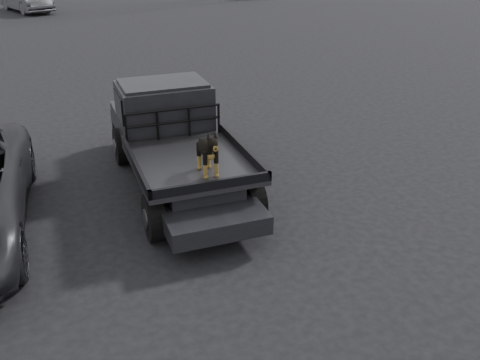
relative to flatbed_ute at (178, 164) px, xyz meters
name	(u,v)px	position (x,y,z in m)	size (l,w,h in m)	color
ground	(200,246)	(-0.23, -2.17, -0.46)	(120.00, 120.00, 0.00)	black
flatbed_ute	(178,164)	(0.00, 0.00, 0.00)	(2.00, 5.40, 0.92)	black
ute_cab	(164,104)	(0.00, 0.95, 0.90)	(1.72, 1.30, 0.88)	black
headache_rack	(174,124)	(0.00, 0.20, 0.74)	(1.80, 0.08, 0.55)	black
dog	(207,151)	(0.13, -1.50, 0.83)	(0.32, 0.60, 0.74)	black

